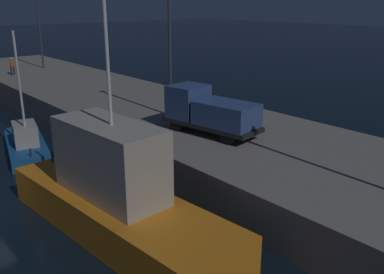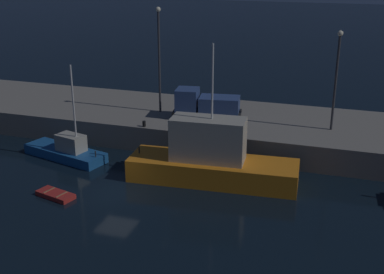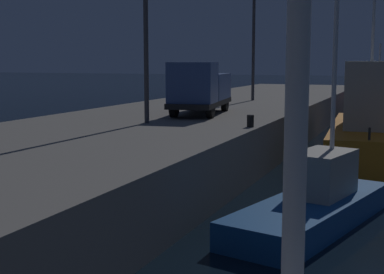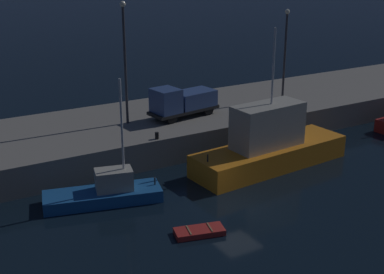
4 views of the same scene
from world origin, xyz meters
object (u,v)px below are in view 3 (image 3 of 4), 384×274
bollard_central (250,121)px  fishing_boat_blue (377,111)px  fishing_boat_orange (369,125)px  utility_truck (200,88)px  lamp_post_central (254,30)px  fishing_boat_white (314,202)px

bollard_central → fishing_boat_blue: bearing=-8.1°
fishing_boat_orange → utility_truck: 8.46m
fishing_boat_blue → fishing_boat_orange: bearing=-177.9°
fishing_boat_orange → lamp_post_central: size_ratio=1.55×
fishing_boat_blue → fishing_boat_orange: fishing_boat_orange is taller
fishing_boat_blue → fishing_boat_orange: 17.05m
fishing_boat_blue → utility_truck: 21.21m
fishing_boat_white → fishing_boat_orange: (12.27, -0.57, 0.97)m
fishing_boat_orange → lamp_post_central: (7.81, 8.08, 5.14)m
lamp_post_central → bollard_central: lamp_post_central is taller
fishing_boat_orange → utility_truck: bearing=109.6°
bollard_central → fishing_boat_white: bearing=-146.9°
utility_truck → bollard_central: 5.69m
fishing_boat_white → bollard_central: (5.34, 3.48, 1.70)m
fishing_boat_blue → bollard_central: fishing_boat_blue is taller
fishing_boat_blue → lamp_post_central: bearing=141.0°
fishing_boat_blue → fishing_boat_orange: size_ratio=0.73×
fishing_boat_blue → lamp_post_central: lamp_post_central is taller
fishing_boat_white → fishing_boat_blue: bearing=0.1°
fishing_boat_blue → bollard_central: (-23.95, 3.42, 1.50)m
fishing_boat_white → utility_truck: (9.49, 7.23, 2.75)m
fishing_boat_white → fishing_boat_orange: 12.32m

